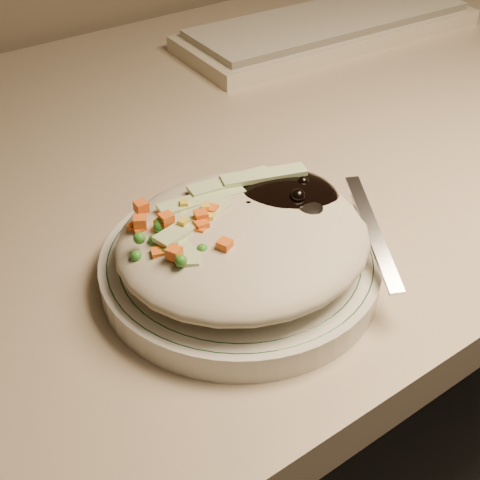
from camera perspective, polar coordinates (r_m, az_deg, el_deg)
desk at (r=0.82m, az=-1.89°, el=-3.47°), size 1.40×0.70×0.74m
plate at (r=0.51m, az=-0.00°, el=-2.31°), size 0.21×0.21×0.02m
plate_rim at (r=0.51m, az=-0.00°, el=-1.44°), size 0.20×0.20×0.00m
meal at (r=0.49m, az=0.45°, el=0.66°), size 0.21×0.19×0.05m
keyboard at (r=0.97m, az=7.65°, el=17.55°), size 0.43×0.18×0.03m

